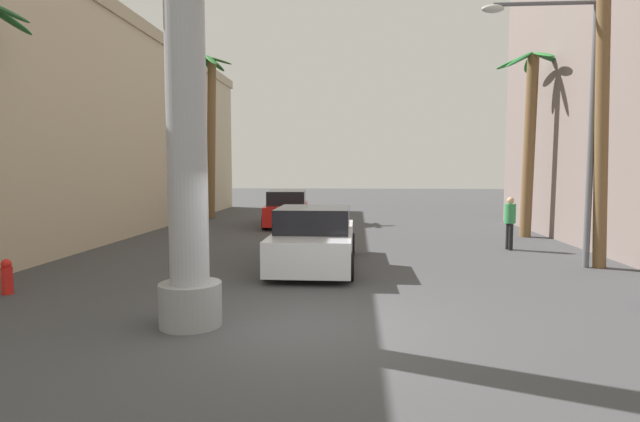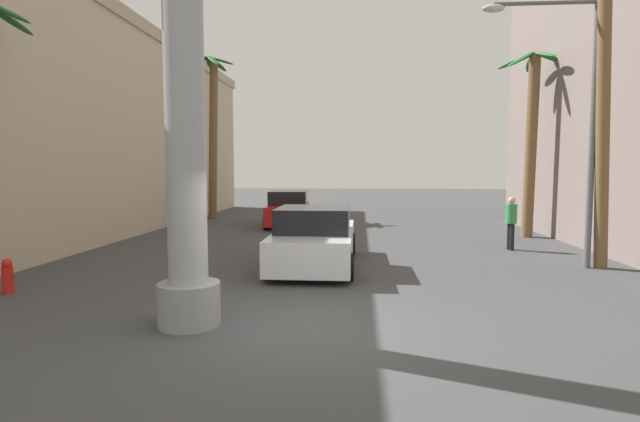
% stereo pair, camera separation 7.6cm
% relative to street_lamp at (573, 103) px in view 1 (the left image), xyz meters
% --- Properties ---
extents(ground_plane, '(93.88, 93.88, 0.00)m').
position_rel_street_lamp_xyz_m(ground_plane, '(-6.28, 4.67, -4.17)').
color(ground_plane, '#424244').
extents(building_left, '(8.18, 27.74, 8.32)m').
position_rel_street_lamp_xyz_m(building_left, '(-17.75, 6.09, 0.00)').
color(building_left, '#C6B293').
rests_on(building_left, ground).
extents(street_lamp, '(2.88, 0.28, 6.77)m').
position_rel_street_lamp_xyz_m(street_lamp, '(0.00, 0.00, 0.00)').
color(street_lamp, '#59595E').
rests_on(street_lamp, ground).
extents(car_lead, '(2.07, 4.94, 1.56)m').
position_rel_street_lamp_xyz_m(car_lead, '(-6.49, -0.35, -3.47)').
color(car_lead, black).
rests_on(car_lead, ground).
extents(car_far, '(2.19, 4.76, 1.56)m').
position_rel_street_lamp_xyz_m(car_far, '(-8.53, 9.00, -3.43)').
color(car_far, black).
rests_on(car_far, ground).
extents(palm_tree_near_right, '(2.93, 2.94, 9.44)m').
position_rel_street_lamp_xyz_m(palm_tree_near_right, '(0.66, -0.26, 1.89)').
color(palm_tree_near_right, brown).
rests_on(palm_tree_near_right, ground).
extents(palm_tree_mid_right, '(2.64, 2.77, 6.80)m').
position_rel_street_lamp_xyz_m(palm_tree_mid_right, '(0.89, 5.81, -0.18)').
color(palm_tree_mid_right, brown).
rests_on(palm_tree_mid_right, ground).
extents(palm_tree_far_left, '(2.72, 2.70, 8.35)m').
position_rel_street_lamp_xyz_m(palm_tree_far_left, '(-12.96, 12.28, 0.78)').
color(palm_tree_far_left, brown).
rests_on(palm_tree_far_left, ground).
extents(pedestrian_mid_right, '(0.38, 0.38, 1.66)m').
position_rel_street_lamp_xyz_m(pedestrian_mid_right, '(-0.63, 2.74, -3.20)').
color(pedestrian_mid_right, black).
rests_on(pedestrian_mid_right, ground).
extents(fire_hydrant, '(0.22, 0.22, 0.72)m').
position_rel_street_lamp_xyz_m(fire_hydrant, '(-12.45, -3.72, -3.81)').
color(fire_hydrant, red).
rests_on(fire_hydrant, ground).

